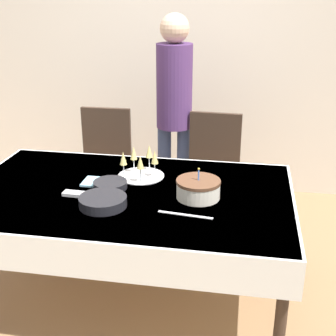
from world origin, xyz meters
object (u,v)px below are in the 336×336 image
(dining_chair_far_left, at_px, (104,164))
(plate_stack_main, at_px, (103,201))
(dining_chair_far_right, at_px, (212,171))
(birthday_cake, at_px, (198,189))
(champagne_tray, at_px, (141,164))
(person_standing, at_px, (174,102))
(plate_stack_dessert, at_px, (110,185))

(dining_chair_far_left, height_order, plate_stack_main, dining_chair_far_left)
(dining_chair_far_right, relative_size, birthday_cake, 3.83)
(champagne_tray, bearing_deg, person_standing, 85.07)
(champagne_tray, bearing_deg, dining_chair_far_left, 124.32)
(plate_stack_dessert, bearing_deg, birthday_cake, -4.92)
(plate_stack_main, height_order, person_standing, person_standing)
(person_standing, bearing_deg, plate_stack_main, -97.93)
(birthday_cake, distance_m, plate_stack_dessert, 0.54)
(dining_chair_far_right, xyz_separation_m, person_standing, (-0.33, 0.19, 0.49))
(plate_stack_main, bearing_deg, plate_stack_dessert, 97.17)
(dining_chair_far_left, bearing_deg, person_standing, 19.47)
(plate_stack_main, relative_size, person_standing, 0.16)
(plate_stack_main, bearing_deg, person_standing, 82.07)
(plate_stack_dessert, bearing_deg, dining_chair_far_left, 110.04)
(champagne_tray, bearing_deg, plate_stack_dessert, -123.89)
(champagne_tray, distance_m, plate_stack_dessert, 0.26)
(dining_chair_far_right, relative_size, plate_stack_dessert, 4.75)
(plate_stack_dessert, distance_m, person_standing, 1.13)
(birthday_cake, distance_m, champagne_tray, 0.47)
(birthday_cake, xyz_separation_m, person_standing, (-0.32, 1.12, 0.23))
(dining_chair_far_left, xyz_separation_m, person_standing, (0.54, 0.19, 0.49))
(dining_chair_far_left, relative_size, birthday_cake, 3.83)
(plate_stack_main, bearing_deg, birthday_cake, 21.47)
(birthday_cake, relative_size, person_standing, 0.15)
(dining_chair_far_right, xyz_separation_m, plate_stack_dessert, (-0.55, -0.89, 0.23))
(dining_chair_far_left, height_order, person_standing, person_standing)
(plate_stack_dessert, bearing_deg, person_standing, 78.72)
(birthday_cake, relative_size, champagne_tray, 0.85)
(plate_stack_main, height_order, plate_stack_dessert, plate_stack_main)
(champagne_tray, bearing_deg, plate_stack_main, -103.55)
(champagne_tray, bearing_deg, birthday_cake, -32.74)
(plate_stack_dessert, xyz_separation_m, person_standing, (0.21, 1.08, 0.26))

